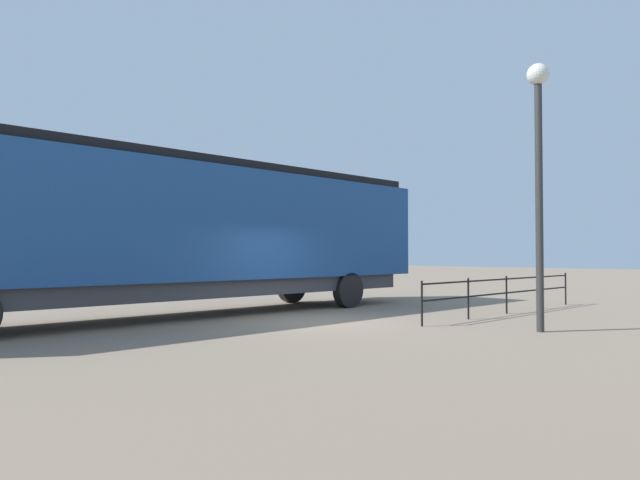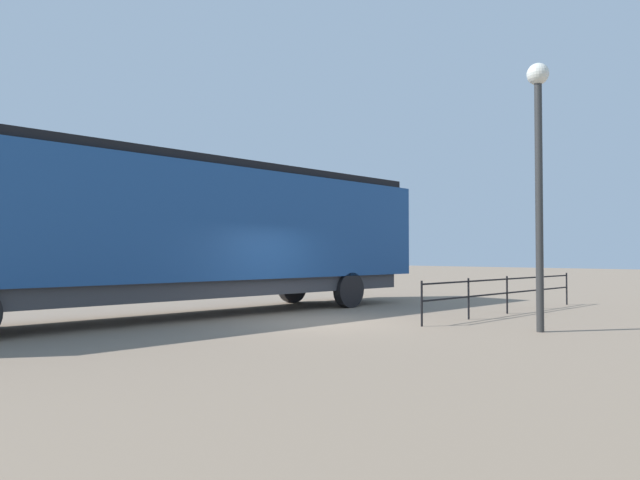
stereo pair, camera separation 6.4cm
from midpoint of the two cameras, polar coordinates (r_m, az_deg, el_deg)
ground_plane at (r=14.09m, az=-0.34°, el=-8.24°), size 120.00×120.00×0.00m
locomotive at (r=15.90m, az=-12.42°, el=1.05°), size 2.97×16.24×4.20m
lamp_post at (r=13.32m, az=20.95°, el=8.49°), size 0.47×0.47×5.82m
platform_fence at (r=16.90m, az=18.09°, el=-4.69°), size 0.05×8.18×1.06m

